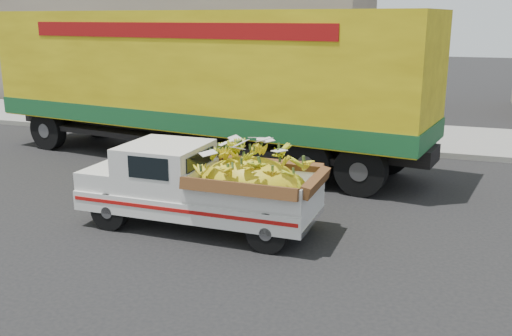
% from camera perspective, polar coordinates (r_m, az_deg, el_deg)
% --- Properties ---
extents(ground, '(100.00, 100.00, 0.00)m').
position_cam_1_polar(ground, '(10.23, -9.72, -6.23)').
color(ground, black).
rests_on(ground, ground).
extents(curb, '(60.00, 0.25, 0.15)m').
position_cam_1_polar(curb, '(16.81, 2.64, 2.58)').
color(curb, gray).
rests_on(curb, ground).
extents(sidewalk, '(60.00, 4.00, 0.14)m').
position_cam_1_polar(sidewalk, '(18.79, 4.52, 3.84)').
color(sidewalk, gray).
rests_on(sidewalk, ground).
extents(building_left, '(18.00, 6.00, 5.00)m').
position_cam_1_polar(building_left, '(26.96, -8.91, 12.25)').
color(building_left, gray).
rests_on(building_left, ground).
extents(pickup_truck, '(4.22, 1.59, 1.47)m').
position_cam_1_polar(pickup_truck, '(9.94, -4.06, -1.87)').
color(pickup_truck, black).
rests_on(pickup_truck, ground).
extents(semi_trailer, '(12.07, 4.32, 3.80)m').
position_cam_1_polar(semi_trailer, '(14.74, -5.66, 8.85)').
color(semi_trailer, black).
rests_on(semi_trailer, ground).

